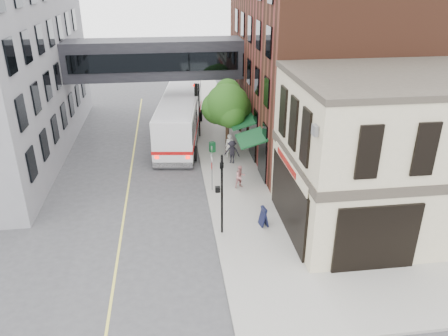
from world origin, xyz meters
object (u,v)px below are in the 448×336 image
object	(u,v)px
pedestrian_a	(230,146)
pedestrian_c	(232,152)
bus	(180,116)
newspaper_box	(212,147)
sandwich_board	(264,216)
pedestrian_b	(240,177)

from	to	relation	value
pedestrian_a	pedestrian_c	xyz separation A→B (m)	(0.02, -1.12, -0.03)
bus	newspaper_box	world-z (taller)	bus
bus	pedestrian_a	size ratio (longest dim) A/B	7.56
newspaper_box	sandwich_board	distance (m)	11.10
pedestrian_c	newspaper_box	size ratio (longest dim) A/B	2.17
pedestrian_b	sandwich_board	world-z (taller)	pedestrian_b
pedestrian_a	sandwich_board	size ratio (longest dim) A/B	1.63
pedestrian_c	newspaper_box	xyz separation A→B (m)	(-1.19, 2.32, -0.46)
sandwich_board	bus	bearing A→B (deg)	95.63
pedestrian_a	pedestrian_c	size ratio (longest dim) A/B	1.03
pedestrian_c	pedestrian_a	bearing A→B (deg)	113.72
bus	pedestrian_b	size ratio (longest dim) A/B	8.90
pedestrian_b	pedestrian_c	size ratio (longest dim) A/B	0.88
pedestrian_b	newspaper_box	world-z (taller)	pedestrian_b
pedestrian_a	pedestrian_c	world-z (taller)	pedestrian_a
pedestrian_a	pedestrian_b	size ratio (longest dim) A/B	1.18
pedestrian_b	sandwich_board	bearing A→B (deg)	-105.03
bus	pedestrian_b	distance (m)	10.62
pedestrian_b	newspaper_box	size ratio (longest dim) A/B	1.90
bus	newspaper_box	size ratio (longest dim) A/B	16.91
pedestrian_a	pedestrian_c	distance (m)	1.12
bus	newspaper_box	xyz separation A→B (m)	(2.27, -3.74, -1.44)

